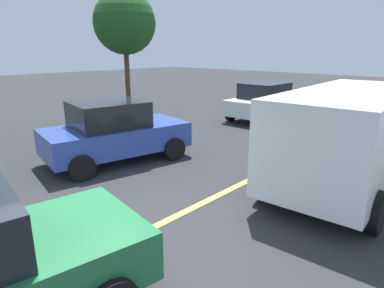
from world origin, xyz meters
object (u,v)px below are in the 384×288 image
Objects in this scene: white_van at (348,133)px; car_white_far_lane at (266,101)px; car_blue_near_curb at (114,132)px; tree_left_verge at (125,23)px.

white_van is 7.66m from car_white_far_lane.
car_blue_near_curb is 0.99× the size of car_white_far_lane.
car_blue_near_curb reaches higher than car_white_far_lane.
car_white_far_lane is (5.50, 5.31, -0.45)m from white_van.
car_white_far_lane is (7.96, -0.01, -0.02)m from car_blue_near_curb.
white_van is 1.28× the size of car_white_far_lane.
white_van is at bearing -99.11° from tree_left_verge.
white_van is 0.97× the size of tree_left_verge.
car_blue_near_curb is 7.96m from car_white_far_lane.
tree_left_verge is at bearing 128.54° from car_white_far_lane.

